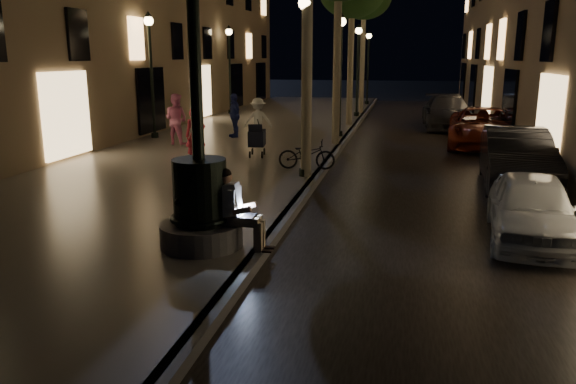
% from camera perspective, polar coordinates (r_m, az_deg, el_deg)
% --- Properties ---
extents(ground, '(120.00, 120.00, 0.00)m').
position_cam_1_polar(ground, '(21.99, 5.66, 4.81)').
color(ground, black).
rests_on(ground, ground).
extents(cobble_lane, '(6.00, 45.00, 0.02)m').
position_cam_1_polar(cobble_lane, '(21.88, 13.52, 4.48)').
color(cobble_lane, black).
rests_on(cobble_lane, ground).
extents(promenade, '(8.00, 45.00, 0.20)m').
position_cam_1_polar(promenade, '(22.74, -4.44, 5.38)').
color(promenade, slate).
rests_on(promenade, ground).
extents(curb_strip, '(0.25, 45.00, 0.20)m').
position_cam_1_polar(curb_strip, '(21.97, 5.67, 5.06)').
color(curb_strip, '#59595B').
rests_on(curb_strip, ground).
extents(fountain_lamppost, '(1.40, 1.40, 5.21)m').
position_cam_1_polar(fountain_lamppost, '(9.46, -8.95, 0.41)').
color(fountain_lamppost, '#59595B').
rests_on(fountain_lamppost, promenade).
extents(seated_man_laptop, '(0.99, 0.34, 1.36)m').
position_cam_1_polar(seated_man_laptop, '(9.34, -5.36, -1.51)').
color(seated_man_laptop, tan).
rests_on(seated_man_laptop, promenade).
extents(lamp_curb_a, '(0.36, 0.36, 4.81)m').
position_cam_1_polar(lamp_curb_a, '(14.84, 1.74, 13.19)').
color(lamp_curb_a, black).
rests_on(lamp_curb_a, promenade).
extents(lamp_curb_b, '(0.36, 0.36, 4.81)m').
position_cam_1_polar(lamp_curb_b, '(22.76, 5.37, 13.29)').
color(lamp_curb_b, black).
rests_on(lamp_curb_b, promenade).
extents(lamp_curb_c, '(0.36, 0.36, 4.81)m').
position_cam_1_polar(lamp_curb_c, '(30.72, 7.12, 13.32)').
color(lamp_curb_c, black).
rests_on(lamp_curb_c, promenade).
extents(lamp_curb_d, '(0.36, 0.36, 4.81)m').
position_cam_1_polar(lamp_curb_d, '(38.70, 8.15, 13.33)').
color(lamp_curb_d, black).
rests_on(lamp_curb_d, promenade).
extents(lamp_left_b, '(0.36, 0.36, 4.81)m').
position_cam_1_polar(lamp_left_b, '(22.78, -13.78, 12.97)').
color(lamp_left_b, black).
rests_on(lamp_left_b, promenade).
extents(lamp_left_c, '(0.36, 0.36, 4.81)m').
position_cam_1_polar(lamp_left_c, '(32.11, -5.96, 13.36)').
color(lamp_left_c, black).
rests_on(lamp_left_c, promenade).
extents(stroller, '(0.60, 1.18, 1.19)m').
position_cam_1_polar(stroller, '(18.06, -3.17, 5.48)').
color(stroller, black).
rests_on(stroller, promenade).
extents(car_front, '(1.84, 3.80, 1.25)m').
position_cam_1_polar(car_front, '(11.27, 23.52, -1.51)').
color(car_front, '#B9BDC1').
rests_on(car_front, ground).
extents(car_second, '(1.93, 4.78, 1.54)m').
position_cam_1_polar(car_second, '(15.72, 22.28, 3.18)').
color(car_second, black).
rests_on(car_second, ground).
extents(car_third, '(2.88, 5.50, 1.48)m').
position_cam_1_polar(car_third, '(22.43, 19.18, 6.20)').
color(car_third, maroon).
rests_on(car_third, ground).
extents(car_rear, '(2.30, 5.33, 1.53)m').
position_cam_1_polar(car_rear, '(27.97, 15.89, 7.82)').
color(car_rear, '#313136').
rests_on(car_rear, ground).
extents(pedestrian_red, '(0.72, 0.63, 1.67)m').
position_cam_1_polar(pedestrian_red, '(17.04, -9.37, 5.64)').
color(pedestrian_red, '#BE263B').
rests_on(pedestrian_red, promenade).
extents(pedestrian_pink, '(1.03, 0.88, 1.84)m').
position_cam_1_polar(pedestrian_pink, '(20.97, -11.30, 7.28)').
color(pedestrian_pink, pink).
rests_on(pedestrian_pink, promenade).
extents(pedestrian_white, '(1.18, 0.87, 1.63)m').
position_cam_1_polar(pedestrian_white, '(21.36, -3.07, 7.35)').
color(pedestrian_white, silver).
rests_on(pedestrian_white, promenade).
extents(pedestrian_blue, '(0.93, 1.06, 1.72)m').
position_cam_1_polar(pedestrian_blue, '(22.57, -5.48, 7.76)').
color(pedestrian_blue, navy).
rests_on(pedestrian_blue, promenade).
extents(bicycle, '(1.65, 0.71, 0.85)m').
position_cam_1_polar(bicycle, '(16.02, 1.91, 3.83)').
color(bicycle, black).
rests_on(bicycle, promenade).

